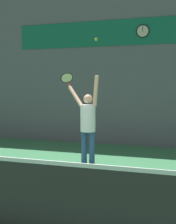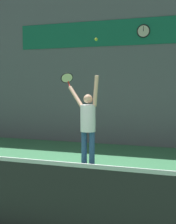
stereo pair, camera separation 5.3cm
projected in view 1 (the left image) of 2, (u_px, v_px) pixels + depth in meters
name	position (u px, v px, depth m)	size (l,w,h in m)	color
ground_plane	(52.00, 189.00, 5.56)	(18.00, 18.00, 0.00)	#387A4C
back_wall	(113.00, 65.00, 9.73)	(18.00, 0.10, 5.00)	slate
sponsor_banner	(113.00, 33.00, 9.59)	(6.36, 0.02, 0.79)	#146B4C
scoreboard_clock	(143.00, 31.00, 9.29)	(0.40, 0.04, 0.40)	beige
tennis_player	(88.00, 121.00, 7.20)	(0.93, 0.58, 2.08)	#2D4C7F
tennis_racket	(67.00, 78.00, 7.89)	(0.39, 0.44, 0.38)	red
tennis_ball	(96.00, 39.00, 6.92)	(0.07, 0.07, 0.07)	#CCDB2D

